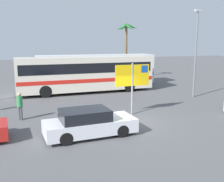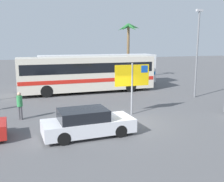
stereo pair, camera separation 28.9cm
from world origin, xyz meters
The scene contains 8 objects.
ground centered at (0.00, 0.00, 0.00)m, with size 120.00×120.00×0.00m, color #565659.
bus_front_coach centered at (0.38, 9.61, 1.78)m, with size 11.97×2.64×3.17m.
bus_rear_coach centered at (2.37, 12.89, 1.78)m, with size 11.97×2.64×3.17m.
ferry_sign centered at (1.24, 1.44, 2.33)m, with size 2.20×0.13×3.20m.
car_white centered at (-2.34, -1.36, 0.64)m, with size 4.41×1.90×1.32m.
pedestrian_by_bus centered at (-5.37, 2.53, 0.95)m, with size 0.32×0.32×1.62m.
lamp_post_right_side centered at (8.15, 4.55, 3.80)m, with size 0.56×0.20×6.95m.
palm_tree_seaside centered at (7.28, 16.71, 5.24)m, with size 2.79×2.80×6.69m.
Camera 2 is at (-5.13, -13.08, 4.42)m, focal length 41.89 mm.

